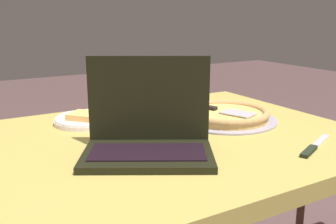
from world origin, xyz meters
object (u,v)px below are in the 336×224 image
(pizza_plate, at_px, (86,119))
(drink_cup, at_px, (193,94))
(laptop, at_px, (148,133))
(dining_table, at_px, (176,159))
(table_knife, at_px, (313,147))
(pizza_tray, at_px, (225,114))

(pizza_plate, xyz_separation_m, drink_cup, (0.47, 0.05, 0.03))
(pizza_plate, distance_m, drink_cup, 0.47)
(laptop, bearing_deg, drink_cup, 44.79)
(laptop, xyz_separation_m, drink_cup, (0.42, 0.42, -0.02))
(drink_cup, bearing_deg, pizza_plate, -173.37)
(dining_table, relative_size, laptop, 2.81)
(table_knife, bearing_deg, laptop, 154.47)
(dining_table, bearing_deg, drink_cup, 49.29)
(dining_table, height_order, pizza_plate, pizza_plate)
(drink_cup, bearing_deg, table_knife, -91.55)
(table_knife, bearing_deg, drink_cup, 88.45)
(table_knife, relative_size, drink_cup, 2.69)
(pizza_tray, bearing_deg, pizza_plate, 153.87)
(laptop, distance_m, pizza_tray, 0.41)
(pizza_plate, xyz_separation_m, table_knife, (0.45, -0.56, -0.01))
(dining_table, relative_size, pizza_tray, 3.10)
(pizza_plate, relative_size, table_knife, 0.99)
(pizza_tray, xyz_separation_m, drink_cup, (0.04, 0.26, 0.02))
(drink_cup, bearing_deg, laptop, -135.21)
(laptop, relative_size, pizza_tray, 1.11)
(table_knife, bearing_deg, dining_table, 130.49)
(laptop, relative_size, drink_cup, 4.88)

